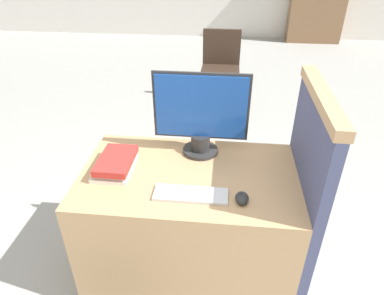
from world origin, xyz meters
The scene contains 7 objects.
desk centered at (0.00, 0.35, 0.37)m, with size 1.13×0.70×0.73m.
carrel_divider centered at (0.59, 0.36, 0.62)m, with size 0.07×0.71×1.21m.
monitor centered at (0.04, 0.57, 0.96)m, with size 0.52×0.20×0.47m.
keyboard centered at (0.03, 0.17, 0.74)m, with size 0.35×0.12×0.02m.
mouse centered at (0.27, 0.16, 0.75)m, with size 0.06×0.09×0.04m.
book_stack centered at (-0.39, 0.34, 0.77)m, with size 0.19×0.28×0.08m.
far_chair centered at (0.09, 2.84, 0.50)m, with size 0.44×0.44×0.88m.
Camera 1 is at (0.17, -1.08, 1.79)m, focal length 32.00 mm.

